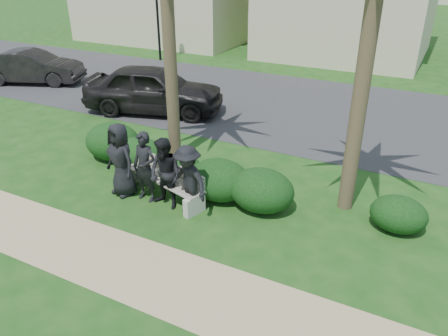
{
  "coord_description": "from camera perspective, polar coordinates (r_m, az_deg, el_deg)",
  "views": [
    {
      "loc": [
        4.24,
        -6.55,
        5.09
      ],
      "look_at": [
        0.35,
        1.0,
        0.83
      ],
      "focal_mm": 35.0,
      "sensor_mm": 36.0,
      "label": 1
    }
  ],
  "objects": [
    {
      "name": "hedge_extra",
      "position": [
        9.44,
        4.94,
        -2.77
      ],
      "size": [
        1.44,
        1.19,
        0.94
      ],
      "primitive_type": "ellipsoid",
      "color": "black",
      "rests_on": "ground"
    },
    {
      "name": "hedge_e",
      "position": [
        9.54,
        4.36,
        -2.94
      ],
      "size": [
        1.2,
        0.99,
        0.78
      ],
      "primitive_type": "ellipsoid",
      "color": "black",
      "rests_on": "ground"
    },
    {
      "name": "man_a",
      "position": [
        10.07,
        -13.32,
        1.05
      ],
      "size": [
        0.96,
        0.75,
        1.72
      ],
      "primitive_type": "imported",
      "rotation": [
        0.0,
        0.0,
        -0.27
      ],
      "color": "black",
      "rests_on": "ground"
    },
    {
      "name": "car_b",
      "position": [
        20.43,
        -23.75,
        11.98
      ],
      "size": [
        4.35,
        2.9,
        1.35
      ],
      "primitive_type": "imported",
      "rotation": [
        0.0,
        0.0,
        1.96
      ],
      "color": "black",
      "rests_on": "ground"
    },
    {
      "name": "car_a",
      "position": [
        15.36,
        -9.17,
        10.13
      ],
      "size": [
        5.1,
        3.17,
        1.62
      ],
      "primitive_type": "imported",
      "rotation": [
        0.0,
        0.0,
        1.85
      ],
      "color": "black",
      "rests_on": "ground"
    },
    {
      "name": "man_b",
      "position": [
        9.74,
        -10.31,
        0.13
      ],
      "size": [
        0.6,
        0.41,
        1.62
      ],
      "primitive_type": "imported",
      "rotation": [
        0.0,
        0.0,
        -0.03
      ],
      "color": "black",
      "rests_on": "ground"
    },
    {
      "name": "hedge_f",
      "position": [
        9.44,
        21.86,
        -5.5
      ],
      "size": [
        1.12,
        0.93,
        0.73
      ],
      "primitive_type": "ellipsoid",
      "color": "black",
      "rests_on": "ground"
    },
    {
      "name": "man_d",
      "position": [
        9.12,
        -4.75,
        -1.64
      ],
      "size": [
        1.13,
        0.85,
        1.56
      ],
      "primitive_type": "imported",
      "rotation": [
        0.0,
        0.0,
        -0.29
      ],
      "color": "black",
      "rests_on": "ground"
    },
    {
      "name": "footpath",
      "position": [
        8.15,
        -11.56,
        -12.65
      ],
      "size": [
        30.0,
        1.6,
        0.01
      ],
      "primitive_type": "cube",
      "color": "tan",
      "rests_on": "ground"
    },
    {
      "name": "asphalt_street",
      "position": [
        15.98,
        10.53,
        7.63
      ],
      "size": [
        160.0,
        8.0,
        0.01
      ],
      "primitive_type": "cube",
      "color": "#2D2D30",
      "rests_on": "ground"
    },
    {
      "name": "hedge_d",
      "position": [
        9.82,
        -0.64,
        -1.42
      ],
      "size": [
        1.44,
        1.19,
        0.94
      ],
      "primitive_type": "ellipsoid",
      "color": "black",
      "rests_on": "ground"
    },
    {
      "name": "park_bench",
      "position": [
        10.02,
        -7.97,
        -1.8
      ],
      "size": [
        2.41,
        1.13,
        0.8
      ],
      "rotation": [
        0.0,
        0.0,
        -0.28
      ],
      "color": "#AAA18F",
      "rests_on": "ground"
    },
    {
      "name": "ground",
      "position": [
        9.31,
        -4.77,
        -6.58
      ],
      "size": [
        160.0,
        160.0,
        0.0
      ],
      "primitive_type": "plane",
      "color": "#174513",
      "rests_on": "ground"
    },
    {
      "name": "hedge_c",
      "position": [
        10.82,
        -5.49,
        0.33
      ],
      "size": [
        0.96,
        0.79,
        0.63
      ],
      "primitive_type": "ellipsoid",
      "color": "black",
      "rests_on": "ground"
    },
    {
      "name": "hedge_a",
      "position": [
        12.1,
        -14.35,
        3.5
      ],
      "size": [
        1.53,
        1.27,
        1.0
      ],
      "primitive_type": "ellipsoid",
      "color": "black",
      "rests_on": "ground"
    },
    {
      "name": "man_c",
      "position": [
        9.39,
        -7.68,
        -0.78
      ],
      "size": [
        0.87,
        0.73,
        1.6
      ],
      "primitive_type": "imported",
      "rotation": [
        0.0,
        0.0,
        -0.18
      ],
      "color": "black",
      "rests_on": "ground"
    },
    {
      "name": "hedge_b",
      "position": [
        11.36,
        -10.99,
        1.89
      ],
      "size": [
        1.31,
        1.08,
        0.85
      ],
      "primitive_type": "ellipsoid",
      "color": "black",
      "rests_on": "ground"
    }
  ]
}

